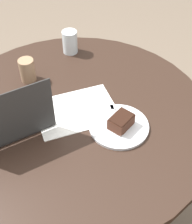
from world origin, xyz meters
name	(u,v)px	position (x,y,z in m)	size (l,w,h in m)	color
ground_plane	(81,204)	(0.00, 0.00, 0.00)	(12.00, 12.00, 0.00)	#6B5B4C
dining_table	(76,131)	(0.00, 0.00, 0.65)	(1.12, 1.12, 0.77)	black
paper_document	(76,111)	(-0.01, -0.01, 0.77)	(0.39, 0.36, 0.00)	white
plate	(119,126)	(-0.19, 0.05, 0.77)	(0.23, 0.23, 0.01)	silver
cake_slice	(121,121)	(-0.20, 0.06, 0.80)	(0.10, 0.11, 0.05)	#472619
fork	(115,116)	(-0.17, 0.01, 0.78)	(0.08, 0.17, 0.00)	silver
coffee_glass	(27,70)	(0.25, -0.17, 0.82)	(0.07, 0.07, 0.11)	#997556
water_glass	(70,42)	(0.11, -0.41, 0.82)	(0.07, 0.07, 0.11)	silver
laptop	(7,119)	(0.23, 0.13, 0.81)	(0.39, 0.38, 0.24)	#2D2D2D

